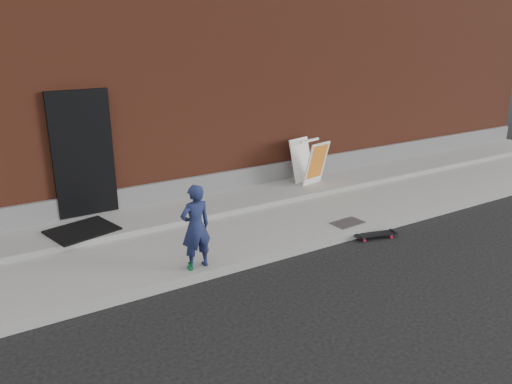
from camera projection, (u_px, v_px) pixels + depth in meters
ground at (299, 255)px, 8.13m from camera, size 80.00×80.00×0.00m
sidewalk at (252, 222)px, 9.32m from camera, size 20.00×3.00×0.15m
apron at (229, 202)px, 10.01m from camera, size 20.00×1.20×0.10m
building at (143, 69)px, 13.01m from camera, size 20.00×8.10×5.00m
child at (196, 227)px, 7.19m from camera, size 0.48×0.33×1.28m
skateboard at (376, 234)px, 8.75m from camera, size 0.79×0.38×0.09m
pizza_sign at (310, 161)px, 10.90m from camera, size 0.72×0.80×0.97m
soda_can at (190, 266)px, 7.28m from camera, size 0.08×0.08×0.12m
doormat at (82, 230)px, 8.43m from camera, size 1.22×1.07×0.03m
utility_plate at (348, 223)px, 9.04m from camera, size 0.60×0.40×0.02m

